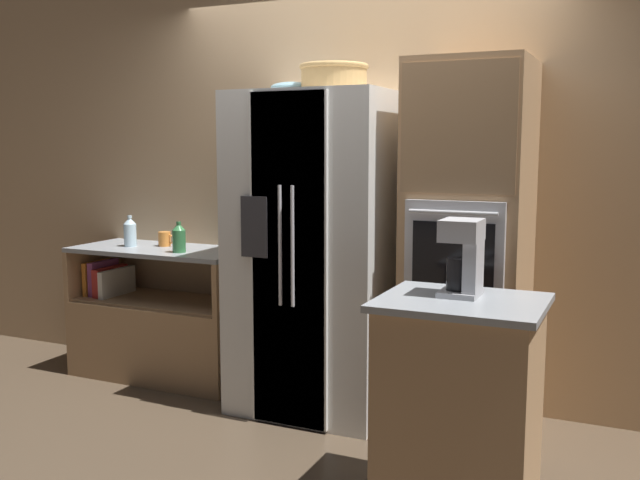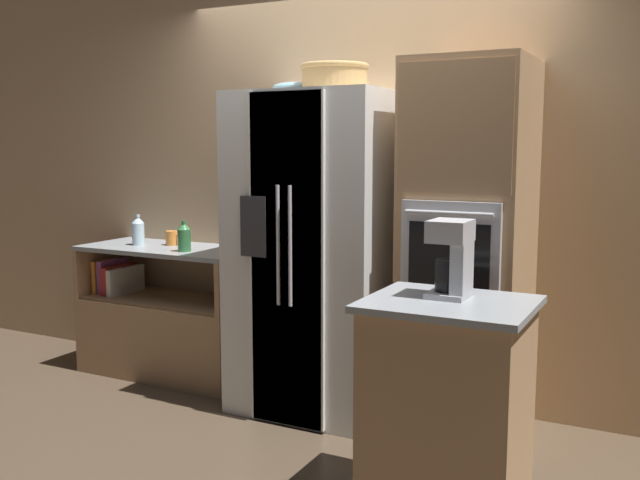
# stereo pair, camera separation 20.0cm
# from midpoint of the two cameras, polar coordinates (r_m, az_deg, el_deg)

# --- Properties ---
(ground_plane) EXTENTS (20.00, 20.00, 0.00)m
(ground_plane) POSITION_cam_midpoint_polar(r_m,az_deg,el_deg) (4.38, 2.34, -13.55)
(ground_plane) COLOR #4C3D2D
(wall_back) EXTENTS (12.00, 0.06, 2.80)m
(wall_back) POSITION_cam_midpoint_polar(r_m,az_deg,el_deg) (4.51, 4.90, 5.29)
(wall_back) COLOR tan
(wall_back) RESTS_ON ground_plane
(counter_left) EXTENTS (1.23, 0.57, 0.89)m
(counter_left) POSITION_cam_midpoint_polar(r_m,az_deg,el_deg) (5.07, -10.86, -6.90)
(counter_left) COLOR #A87F56
(counter_left) RESTS_ON ground_plane
(refrigerator) EXTENTS (0.91, 0.79, 1.88)m
(refrigerator) POSITION_cam_midpoint_polar(r_m,az_deg,el_deg) (4.22, 1.18, -1.08)
(refrigerator) COLOR silver
(refrigerator) RESTS_ON ground_plane
(wall_oven) EXTENTS (0.62, 0.70, 2.03)m
(wall_oven) POSITION_cam_midpoint_polar(r_m,az_deg,el_deg) (3.97, 13.15, -0.75)
(wall_oven) COLOR #A87F56
(wall_oven) RESTS_ON ground_plane
(island_counter) EXTENTS (0.68, 0.59, 0.94)m
(island_counter) POSITION_cam_midpoint_polar(r_m,az_deg,el_deg) (3.17, 11.96, -13.04)
(island_counter) COLOR #A87F56
(island_counter) RESTS_ON ground_plane
(wicker_basket) EXTENTS (0.39, 0.39, 0.15)m
(wicker_basket) POSITION_cam_midpoint_polar(r_m,az_deg,el_deg) (4.14, 2.58, 12.94)
(wicker_basket) COLOR tan
(wicker_basket) RESTS_ON refrigerator
(fruit_bowl) EXTENTS (0.25, 0.25, 0.06)m
(fruit_bowl) POSITION_cam_midpoint_polar(r_m,az_deg,el_deg) (4.30, -0.76, 12.10)
(fruit_bowl) COLOR #668C99
(fruit_bowl) RESTS_ON refrigerator
(bottle_tall) EXTENTS (0.09, 0.09, 0.20)m
(bottle_tall) POSITION_cam_midpoint_polar(r_m,az_deg,el_deg) (4.71, -9.63, 0.27)
(bottle_tall) COLOR #33723F
(bottle_tall) RESTS_ON counter_left
(bottle_short) EXTENTS (0.09, 0.09, 0.21)m
(bottle_short) POSITION_cam_midpoint_polar(r_m,az_deg,el_deg) (5.08, -13.26, 0.74)
(bottle_short) COLOR silver
(bottle_short) RESTS_ON counter_left
(mug) EXTENTS (0.12, 0.09, 0.10)m
(mug) POSITION_cam_midpoint_polar(r_m,az_deg,el_deg) (5.03, -10.64, 0.15)
(mug) COLOR orange
(mug) RESTS_ON counter_left
(coffee_maker) EXTENTS (0.16, 0.19, 0.33)m
(coffee_maker) POSITION_cam_midpoint_polar(r_m,az_deg,el_deg) (3.06, 12.51, -1.21)
(coffee_maker) COLOR #B2B2B7
(coffee_maker) RESTS_ON island_counter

